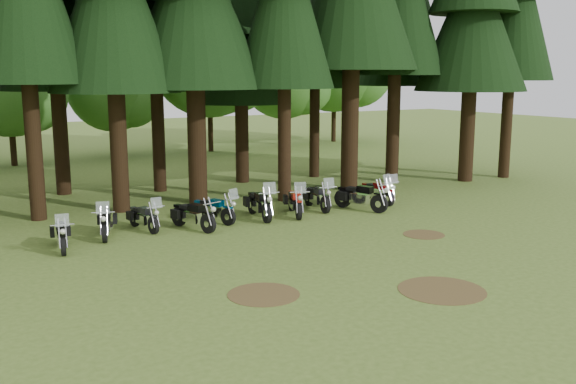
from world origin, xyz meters
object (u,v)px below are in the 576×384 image
object	(u,v)px
motorcycle_0	(61,236)
motorcycle_3	(193,216)
motorcycle_8	(361,197)
motorcycle_7	(317,198)
motorcycle_9	(377,192)
motorcycle_1	(106,223)
motorcycle_4	(213,210)
motorcycle_2	(144,218)
motorcycle_6	(295,203)
motorcycle_5	(259,205)

from	to	relation	value
motorcycle_0	motorcycle_3	world-z (taller)	motorcycle_0
motorcycle_0	motorcycle_8	bearing A→B (deg)	7.99
motorcycle_0	motorcycle_7	size ratio (longest dim) A/B	0.93
motorcycle_3	motorcycle_9	world-z (taller)	motorcycle_9
motorcycle_1	motorcycle_4	size ratio (longest dim) A/B	1.03
motorcycle_2	motorcycle_6	distance (m)	5.78
motorcycle_1	motorcycle_9	size ratio (longest dim) A/B	1.00
motorcycle_3	motorcycle_4	distance (m)	1.22
motorcycle_0	motorcycle_4	world-z (taller)	motorcycle_4
motorcycle_1	motorcycle_2	bearing A→B (deg)	29.16
motorcycle_0	motorcycle_2	distance (m)	3.19
motorcycle_0	motorcycle_1	size ratio (longest dim) A/B	0.97
motorcycle_1	motorcycle_7	world-z (taller)	motorcycle_7
motorcycle_2	motorcycle_9	bearing A→B (deg)	-10.90
motorcycle_2	motorcycle_4	bearing A→B (deg)	-12.16
motorcycle_6	motorcycle_9	xyz separation A→B (m)	(4.16, 0.25, -0.03)
motorcycle_5	motorcycle_8	distance (m)	4.22
motorcycle_1	motorcycle_6	bearing A→B (deg)	15.73
motorcycle_3	motorcycle_1	bearing A→B (deg)	152.68
motorcycle_9	motorcycle_0	bearing A→B (deg)	-177.38
motorcycle_4	motorcycle_9	distance (m)	7.36
motorcycle_3	motorcycle_4	xyz separation A→B (m)	(1.05, 0.61, -0.01)
motorcycle_7	motorcycle_9	size ratio (longest dim) A/B	1.05
motorcycle_1	motorcycle_5	xyz separation A→B (m)	(5.70, -0.13, 0.05)
motorcycle_3	motorcycle_9	bearing A→B (deg)	-14.60
motorcycle_2	motorcycle_3	bearing A→B (deg)	-35.56
motorcycle_2	motorcycle_6	world-z (taller)	motorcycle_6
motorcycle_3	motorcycle_8	world-z (taller)	motorcycle_8
motorcycle_2	motorcycle_5	world-z (taller)	motorcycle_5
motorcycle_4	motorcycle_5	xyz separation A→B (m)	(1.77, -0.22, 0.06)
motorcycle_3	motorcycle_6	xyz separation A→B (m)	(4.24, 0.14, 0.02)
motorcycle_7	motorcycle_2	bearing A→B (deg)	-173.03
motorcycle_2	motorcycle_4	distance (m)	2.56
motorcycle_3	motorcycle_5	bearing A→B (deg)	-9.49
motorcycle_1	motorcycle_4	distance (m)	3.92
motorcycle_7	motorcycle_9	distance (m)	2.86
motorcycle_3	motorcycle_4	bearing A→B (deg)	12.84
motorcycle_2	motorcycle_8	distance (m)	8.56
motorcycle_4	motorcycle_5	world-z (taller)	motorcycle_5
motorcycle_2	motorcycle_3	size ratio (longest dim) A/B	0.94
motorcycle_8	motorcycle_6	bearing A→B (deg)	148.99
motorcycle_4	motorcycle_9	size ratio (longest dim) A/B	0.97
motorcycle_4	motorcycle_9	xyz separation A→B (m)	(7.35, -0.22, 0.00)
motorcycle_4	motorcycle_8	size ratio (longest dim) A/B	0.87
motorcycle_3	motorcycle_7	distance (m)	5.58
motorcycle_0	motorcycle_9	size ratio (longest dim) A/B	0.98
motorcycle_2	motorcycle_9	world-z (taller)	motorcycle_9
motorcycle_1	motorcycle_6	distance (m)	7.12
motorcycle_6	motorcycle_9	world-z (taller)	motorcycle_6
motorcycle_5	motorcycle_9	xyz separation A→B (m)	(5.58, 0.00, -0.06)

